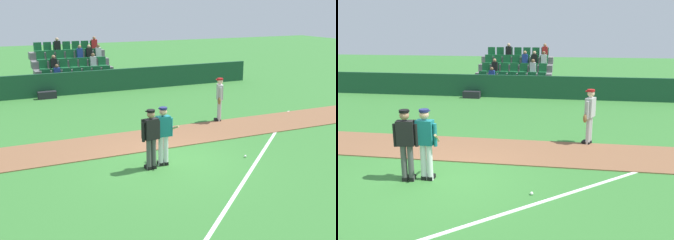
% 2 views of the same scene
% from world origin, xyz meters
% --- Properties ---
extents(ground_plane, '(80.00, 80.00, 0.00)m').
position_xyz_m(ground_plane, '(0.00, 0.00, 0.00)').
color(ground_plane, '#387A33').
extents(infield_dirt_path, '(28.00, 2.28, 0.03)m').
position_xyz_m(infield_dirt_path, '(0.00, 2.30, 0.01)').
color(infield_dirt_path, brown).
rests_on(infield_dirt_path, ground).
extents(foul_line_chalk, '(8.94, 8.16, 0.01)m').
position_xyz_m(foul_line_chalk, '(3.00, -0.50, 0.01)').
color(foul_line_chalk, white).
rests_on(foul_line_chalk, ground).
extents(dugout_fence, '(20.00, 0.16, 1.19)m').
position_xyz_m(dugout_fence, '(0.00, 11.05, 0.60)').
color(dugout_fence, '#19472D').
rests_on(dugout_fence, ground).
extents(stadium_bleachers, '(4.45, 3.80, 2.70)m').
position_xyz_m(stadium_bleachers, '(0.01, 13.36, 0.76)').
color(stadium_bleachers, slate).
rests_on(stadium_bleachers, ground).
extents(batter_teal_jersey, '(0.68, 0.78, 1.76)m').
position_xyz_m(batter_teal_jersey, '(-0.25, -0.13, 0.97)').
color(batter_teal_jersey, white).
rests_on(batter_teal_jersey, ground).
extents(umpire_home_plate, '(0.58, 0.35, 1.76)m').
position_xyz_m(umpire_home_plate, '(-0.70, -0.24, 1.00)').
color(umpire_home_plate, '#4C4C4C').
rests_on(umpire_home_plate, ground).
extents(runner_grey_jersey, '(0.42, 0.62, 1.76)m').
position_xyz_m(runner_grey_jersey, '(3.74, 3.40, 0.96)').
color(runner_grey_jersey, '#B2B2B2').
rests_on(runner_grey_jersey, ground).
extents(baseball, '(0.07, 0.07, 0.07)m').
position_xyz_m(baseball, '(2.32, -0.57, 0.04)').
color(baseball, white).
rests_on(baseball, ground).
extents(equipment_bag, '(0.90, 0.36, 0.36)m').
position_xyz_m(equipment_bag, '(-1.90, 10.60, 0.18)').
color(equipment_bag, '#232328').
rests_on(equipment_bag, ground).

